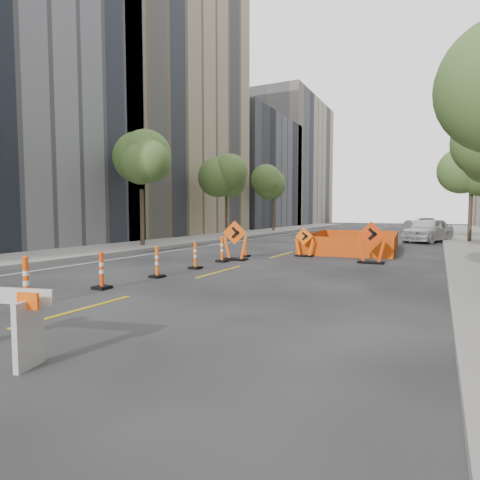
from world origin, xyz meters
The scene contains 22 objects.
ground_plane centered at (0.00, 0.00, 0.00)m, with size 140.00×140.00×0.00m, color black.
sidewalk_left centered at (-9.00, 12.00, 0.07)m, with size 4.00×90.00×0.15m, color gray.
bld_left_c centered at (-17.00, 20.80, 13.00)m, with size 12.00×18.00×26.00m, color tan.
bld_left_d centered at (-17.00, 39.20, 7.00)m, with size 12.00×16.00×14.00m, color #4C4C51.
bld_left_e centered at (-17.00, 55.60, 10.00)m, with size 12.00×20.00×20.00m, color gray.
tree_l_b centered at (-8.40, 10.00, 4.53)m, with size 2.80×2.80×5.95m.
tree_l_c centered at (-8.40, 20.00, 4.53)m, with size 2.80×2.80×5.95m.
tree_l_d centered at (-8.40, 30.00, 4.53)m, with size 2.80×2.80×5.95m.
tree_r_c centered at (8.40, 22.00, 4.53)m, with size 2.80×2.80×5.95m.
channelizer_1 centered at (-1.31, -2.21, 0.55)m, with size 0.43×0.43×1.10m, color #DE4609, non-canonical shape.
channelizer_2 centered at (-1.30, -0.07, 0.50)m, with size 0.40×0.40×1.00m, color #E93B09, non-canonical shape.
channelizer_3 centered at (-1.16, 2.07, 0.49)m, with size 0.38×0.38×0.98m, color #E95A09, non-canonical shape.
channelizer_4 centered at (-1.14, 4.21, 0.50)m, with size 0.39×0.39×0.99m, color #EF5A0A, non-canonical shape.
channelizer_5 centered at (-1.24, 6.35, 0.52)m, with size 0.41×0.41×1.04m, color #F8590A, non-canonical shape.
channelizer_6 centered at (-1.21, 8.49, 0.47)m, with size 0.37×0.37×0.95m, color #FF4A0A, non-canonical shape.
chevron_sign_left centered at (-1.05, 7.15, 0.83)m, with size 1.11×0.67×1.66m, color #ED5209, non-canonical shape.
chevron_sign_center centered at (1.14, 9.78, 0.66)m, with size 0.89×0.53×1.33m, color #FF610A, non-canonical shape.
chevron_sign_right centered at (4.24, 8.59, 0.83)m, with size 1.11×0.66×1.66m, color red, non-canonical shape.
safety_fence centered at (2.55, 13.87, 0.45)m, with size 4.26×7.25×0.91m, color #E4410C, non-canonical shape.
parked_car_near centered at (5.97, 21.89, 0.82)m, with size 1.93×4.81×1.64m, color silver.
parked_car_mid centered at (5.15, 27.68, 0.68)m, with size 1.44×4.13×1.36m, color #9A9CA0.
parked_car_far centered at (5.56, 35.89, 0.72)m, with size 2.01×4.95×1.44m, color black.
Camera 1 is at (6.61, -7.80, 2.02)m, focal length 30.00 mm.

